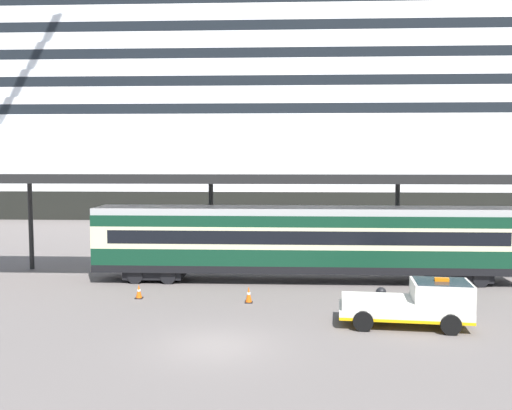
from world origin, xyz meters
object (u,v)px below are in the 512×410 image
Objects in this scene: traffic_cone_near at (249,295)px; train_carriage at (305,240)px; cruise_ship at (236,110)px; service_truck at (417,302)px; quay_bollard at (381,297)px; traffic_cone_mid at (139,291)px.

train_carriage is at bearing 60.02° from traffic_cone_near.
cruise_ship is 53.34m from service_truck.
service_truck is at bearing -70.65° from quay_bollard.
quay_bollard is at bearing -6.34° from traffic_cone_near.
train_carriage is at bearing -80.20° from cruise_ship.
traffic_cone_near is at bearing 153.92° from service_truck.
service_truck is 7.86m from traffic_cone_near.
traffic_cone_mid is (-5.38, 0.56, -0.04)m from traffic_cone_near.
traffic_cone_near is at bearing -84.57° from cruise_ship.
cruise_ship is at bearing 102.82° from service_truck.
cruise_ship is at bearing 95.43° from traffic_cone_near.
cruise_ship reaches higher than traffic_cone_near.
service_truck reaches higher than traffic_cone_near.
service_truck is 2.98m from quay_bollard.
service_truck is 7.74× the size of traffic_cone_mid.
cruise_ship is 48.36m from traffic_cone_mid.
traffic_cone_near is (-2.83, -4.90, -1.93)m from train_carriage.
quay_bollard is (6.07, -0.67, 0.13)m from traffic_cone_near.
traffic_cone_mid is at bearing -91.09° from cruise_ship.
cruise_ship reaches higher than quay_bollard.
cruise_ship is 50.62m from quay_bollard.
traffic_cone_mid is (-0.89, -46.69, -12.58)m from cruise_ship.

